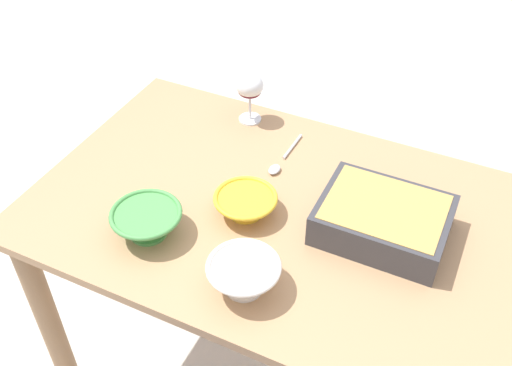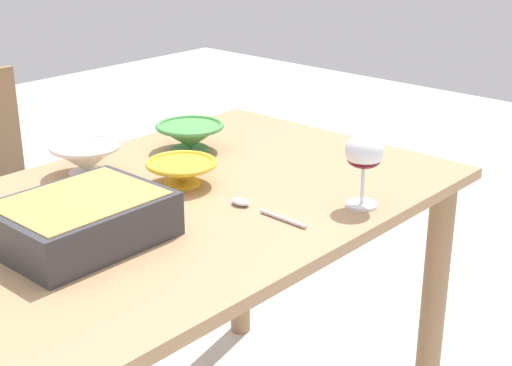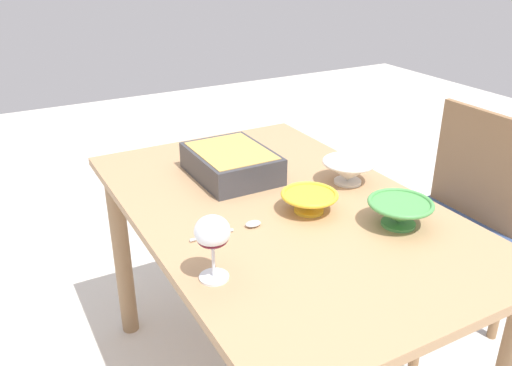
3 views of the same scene
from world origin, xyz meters
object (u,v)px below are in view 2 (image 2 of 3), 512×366
at_px(wine_glass, 364,156).
at_px(serving_bowl, 182,171).
at_px(casserole_dish, 81,218).
at_px(serving_spoon, 253,206).
at_px(mixing_bowl, 190,135).
at_px(dining_table, 174,252).
at_px(small_bowl, 86,157).

height_order(wine_glass, serving_bowl, wine_glass).
bearing_deg(casserole_dish, serving_spoon, -22.22).
distance_m(wine_glass, mixing_bowl, 0.54).
distance_m(dining_table, serving_bowl, 0.18).
bearing_deg(mixing_bowl, serving_spoon, -115.55).
height_order(dining_table, serving_spoon, serving_spoon).
distance_m(serving_bowl, serving_spoon, 0.22).
bearing_deg(casserole_dish, small_bowl, 52.71).
bearing_deg(mixing_bowl, small_bowl, 170.00).
height_order(dining_table, casserole_dish, casserole_dish).
height_order(casserole_dish, serving_bowl, casserole_dish).
xyz_separation_m(dining_table, small_bowl, (-0.03, 0.27, 0.17)).
xyz_separation_m(serving_bowl, serving_spoon, (0.00, -0.22, -0.03)).
distance_m(wine_glass, small_bowl, 0.65).
bearing_deg(dining_table, casserole_dish, -172.92).
bearing_deg(dining_table, serving_spoon, -65.53).
distance_m(dining_table, wine_glass, 0.47).
relative_size(dining_table, wine_glass, 8.04).
height_order(casserole_dish, small_bowl, casserole_dish).
xyz_separation_m(wine_glass, casserole_dish, (-0.50, 0.29, -0.06)).
xyz_separation_m(wine_glass, mixing_bowl, (0.01, 0.54, -0.07)).
height_order(small_bowl, serving_bowl, small_bowl).
bearing_deg(serving_spoon, small_bowl, 103.43).
relative_size(small_bowl, serving_bowl, 1.03).
relative_size(mixing_bowl, serving_bowl, 1.08).
relative_size(wine_glass, serving_bowl, 0.98).
bearing_deg(wine_glass, mixing_bowl, 88.61).
bearing_deg(casserole_dish, mixing_bowl, 25.75).
xyz_separation_m(mixing_bowl, serving_bowl, (-0.18, -0.17, -0.01)).
xyz_separation_m(casserole_dish, serving_spoon, (0.33, -0.13, -0.04)).
xyz_separation_m(wine_glass, serving_bowl, (-0.17, 0.37, -0.08)).
xyz_separation_m(dining_table, casserole_dish, (-0.25, -0.03, 0.17)).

